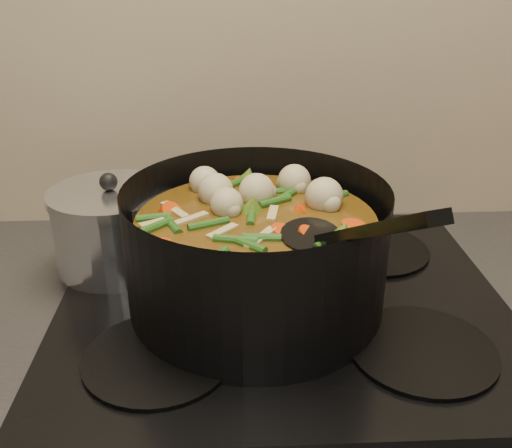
{
  "coord_description": "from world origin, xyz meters",
  "views": [
    {
      "loc": [
        -0.07,
        1.25,
        1.37
      ],
      "look_at": [
        -0.04,
        1.92,
        1.05
      ],
      "focal_mm": 40.0,
      "sensor_mm": 36.0,
      "label": 1
    }
  ],
  "objects": [
    {
      "name": "stockpot",
      "position": [
        -0.04,
        1.92,
        1.01
      ],
      "size": [
        0.38,
        0.46,
        0.25
      ],
      "rotation": [
        0.0,
        0.0,
        0.1
      ],
      "color": "black",
      "rests_on": "stovetop"
    },
    {
      "name": "stovetop",
      "position": [
        0.0,
        1.93,
        0.92
      ],
      "size": [
        0.62,
        0.54,
        0.03
      ],
      "color": "black",
      "rests_on": "counter"
    },
    {
      "name": "saucepan",
      "position": [
        -0.25,
        2.04,
        0.99
      ],
      "size": [
        0.18,
        0.18,
        0.15
      ],
      "rotation": [
        0.0,
        0.0,
        -0.41
      ],
      "color": "silver",
      "rests_on": "stovetop"
    }
  ]
}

